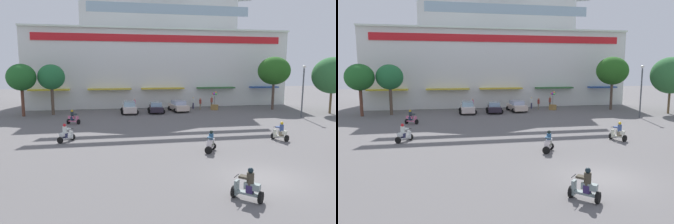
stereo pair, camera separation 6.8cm
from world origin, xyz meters
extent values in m
plane|color=#605D5D|center=(0.00, 13.00, 0.00)|extent=(128.00, 128.00, 0.00)
cube|color=silver|center=(0.00, 36.53, 5.67)|extent=(39.39, 13.06, 11.34)
cube|color=silver|center=(0.00, 37.18, 14.40)|extent=(23.67, 11.75, 6.13)
cube|color=red|center=(0.00, 29.94, 10.04)|extent=(36.23, 0.12, 1.01)
cube|color=silver|center=(0.00, 29.90, 11.46)|extent=(39.39, 0.70, 0.24)
cube|color=gold|center=(-15.98, 29.45, 2.88)|extent=(5.37, 1.10, 0.20)
cube|color=gold|center=(-7.87, 29.45, 2.88)|extent=(6.05, 1.10, 0.20)
cube|color=gold|center=(-0.24, 29.45, 2.88)|extent=(6.25, 1.10, 0.20)
cube|color=#346837|center=(7.91, 29.45, 2.88)|extent=(5.78, 1.10, 0.20)
cube|color=#284B95|center=(15.78, 29.45, 2.88)|extent=(4.51, 1.10, 0.20)
cube|color=#99B7C6|center=(0.00, 24.74, 13.18)|extent=(20.83, 0.08, 1.23)
cylinder|color=brown|center=(-14.92, 25.53, 1.79)|extent=(0.37, 0.37, 3.59)
ellipsoid|color=#236837|center=(-14.92, 25.53, 4.73)|extent=(3.25, 2.77, 3.10)
cylinder|color=brown|center=(14.70, 24.86, 1.93)|extent=(0.36, 0.36, 3.86)
ellipsoid|color=#265E1E|center=(14.70, 24.86, 5.45)|extent=(4.55, 3.89, 3.86)
cylinder|color=brown|center=(-18.24, 24.99, 1.77)|extent=(0.37, 0.37, 3.55)
ellipsoid|color=#226127|center=(-18.24, 24.99, 4.73)|extent=(3.38, 3.48, 3.20)
cylinder|color=brown|center=(19.98, 19.93, 1.58)|extent=(0.28, 0.28, 3.16)
ellipsoid|color=#2D6834|center=(19.98, 19.93, 4.90)|extent=(4.97, 4.75, 4.61)
cube|color=beige|center=(-5.45, 25.10, 0.63)|extent=(1.73, 4.47, 0.72)
cube|color=#90B3C6|center=(-5.45, 25.10, 1.27)|extent=(1.46, 2.25, 0.56)
cylinder|color=black|center=(-6.26, 26.49, 0.30)|extent=(0.60, 0.17, 0.60)
cylinder|color=black|center=(-4.60, 26.46, 0.30)|extent=(0.60, 0.17, 0.60)
cylinder|color=black|center=(-6.30, 23.73, 0.30)|extent=(0.60, 0.17, 0.60)
cylinder|color=black|center=(-4.65, 23.71, 0.30)|extent=(0.60, 0.17, 0.60)
cube|color=#28212E|center=(-1.97, 24.86, 0.58)|extent=(1.98, 3.95, 0.63)
cube|color=#93B4D0|center=(-1.97, 24.86, 1.14)|extent=(1.57, 2.03, 0.48)
cylinder|color=black|center=(-2.67, 26.11, 0.30)|extent=(0.61, 0.22, 0.60)
cylinder|color=black|center=(-1.05, 25.96, 0.30)|extent=(0.61, 0.22, 0.60)
cylinder|color=black|center=(-2.89, 23.76, 0.30)|extent=(0.61, 0.22, 0.60)
cylinder|color=black|center=(-1.27, 23.61, 0.30)|extent=(0.61, 0.22, 0.60)
cube|color=beige|center=(1.22, 25.58, 0.61)|extent=(2.13, 4.22, 0.67)
cube|color=#A5B0CF|center=(1.22, 25.58, 1.21)|extent=(1.69, 2.17, 0.53)
cylinder|color=black|center=(0.23, 26.74, 0.30)|extent=(0.61, 0.22, 0.60)
cylinder|color=black|center=(1.97, 26.91, 0.30)|extent=(0.61, 0.22, 0.60)
cylinder|color=black|center=(0.48, 24.24, 0.30)|extent=(0.61, 0.22, 0.60)
cylinder|color=black|center=(2.21, 24.41, 0.30)|extent=(0.61, 0.22, 0.60)
cylinder|color=black|center=(-11.01, 10.98, 0.26)|extent=(0.50, 0.43, 0.52)
cylinder|color=black|center=(-11.82, 9.95, 0.26)|extent=(0.50, 0.43, 0.52)
cube|color=silver|center=(-11.41, 10.46, 0.32)|extent=(0.93, 1.08, 0.10)
cube|color=silver|center=(-11.56, 10.28, 0.65)|extent=(0.69, 0.76, 0.28)
cube|color=silver|center=(-11.09, 10.88, 0.46)|extent=(0.34, 0.31, 0.64)
cylinder|color=black|center=(-11.07, 10.90, 0.99)|extent=(0.43, 0.35, 0.04)
cube|color=#262847|center=(-11.49, 10.36, 0.53)|extent=(0.42, 0.42, 0.36)
cylinder|color=silver|center=(-11.49, 10.36, 0.99)|extent=(0.45, 0.45, 0.55)
sphere|color=red|center=(-11.49, 10.36, 1.37)|extent=(0.25, 0.25, 0.25)
cube|color=silver|center=(-11.31, 10.59, 1.02)|extent=(0.54, 0.56, 0.10)
cylinder|color=black|center=(-2.55, -1.92, 0.26)|extent=(0.47, 0.47, 0.52)
cylinder|color=black|center=(-1.68, -2.77, 0.26)|extent=(0.47, 0.47, 0.52)
cube|color=slate|center=(-2.11, -2.35, 0.32)|extent=(0.96, 0.95, 0.10)
cube|color=slate|center=(-1.96, -2.50, 0.68)|extent=(0.70, 0.69, 0.28)
cube|color=slate|center=(-2.46, -2.01, 0.48)|extent=(0.32, 0.33, 0.67)
cylinder|color=black|center=(-2.48, -1.99, 1.02)|extent=(0.39, 0.40, 0.04)
cube|color=#2F2352|center=(-2.03, -2.43, 0.56)|extent=(0.42, 0.42, 0.36)
cylinder|color=#3A3429|center=(-2.03, -2.43, 1.01)|extent=(0.45, 0.45, 0.54)
sphere|color=black|center=(-2.03, -2.43, 1.39)|extent=(0.25, 0.25, 0.25)
cube|color=#3A3429|center=(-2.22, -2.25, 1.04)|extent=(0.55, 0.55, 0.10)
cylinder|color=black|center=(-11.18, 18.10, 0.26)|extent=(0.35, 0.53, 0.52)
cylinder|color=black|center=(-12.24, 18.61, 0.26)|extent=(0.35, 0.53, 0.52)
cube|color=#D4678E|center=(-11.71, 18.36, 0.32)|extent=(1.05, 0.69, 0.10)
cube|color=#D4678E|center=(-11.90, 18.45, 0.72)|extent=(0.72, 0.55, 0.28)
cube|color=#D4678E|center=(-11.29, 18.15, 0.51)|extent=(0.26, 0.35, 0.70)
cylinder|color=black|center=(-11.27, 18.14, 1.06)|extent=(0.26, 0.49, 0.04)
cube|color=#202D4A|center=(-11.82, 18.41, 0.60)|extent=(0.39, 0.41, 0.36)
cylinder|color=#242F37|center=(-11.82, 18.41, 1.04)|extent=(0.43, 0.43, 0.51)
sphere|color=gold|center=(-11.82, 18.41, 1.40)|extent=(0.25, 0.25, 0.25)
cube|color=#242F37|center=(-11.59, 18.29, 1.06)|extent=(0.54, 0.50, 0.10)
cylinder|color=black|center=(5.25, 8.24, 0.26)|extent=(0.53, 0.37, 0.52)
cylinder|color=black|center=(5.81, 7.17, 0.26)|extent=(0.53, 0.37, 0.52)
cube|color=beige|center=(5.53, 7.70, 0.32)|extent=(0.74, 1.07, 0.10)
cube|color=beige|center=(5.63, 7.51, 0.69)|extent=(0.58, 0.74, 0.28)
cube|color=beige|center=(5.31, 8.13, 0.49)|extent=(0.35, 0.27, 0.68)
cylinder|color=black|center=(5.30, 8.15, 1.03)|extent=(0.48, 0.27, 0.04)
cube|color=#7D715B|center=(5.59, 7.60, 0.57)|extent=(0.41, 0.40, 0.36)
cylinder|color=#3A4F85|center=(5.59, 7.60, 1.03)|extent=(0.43, 0.43, 0.56)
sphere|color=gold|center=(5.59, 7.60, 1.42)|extent=(0.25, 0.25, 0.25)
cube|color=#3A4F85|center=(5.47, 7.83, 1.06)|extent=(0.51, 0.55, 0.10)
cylinder|color=black|center=(-1.44, 4.97, 0.26)|extent=(0.51, 0.40, 0.52)
cylinder|color=black|center=(-0.80, 5.96, 0.26)|extent=(0.51, 0.40, 0.52)
cube|color=silver|center=(-1.12, 5.46, 0.32)|extent=(0.80, 1.03, 0.10)
cube|color=silver|center=(-1.01, 5.64, 0.73)|extent=(0.61, 0.72, 0.28)
cube|color=silver|center=(-1.38, 5.06, 0.51)|extent=(0.34, 0.29, 0.71)
cylinder|color=black|center=(-1.39, 5.04, 1.07)|extent=(0.46, 0.31, 0.04)
cube|color=slate|center=(-1.06, 5.56, 0.61)|extent=(0.42, 0.41, 0.36)
cylinder|color=#2D577A|center=(-1.06, 5.56, 1.04)|extent=(0.44, 0.44, 0.49)
sphere|color=black|center=(-1.06, 5.56, 1.39)|extent=(0.25, 0.25, 0.25)
cube|color=#2D577A|center=(-1.20, 5.34, 1.06)|extent=(0.52, 0.55, 0.10)
cylinder|color=#4C4242|center=(-4.49, 28.40, 0.40)|extent=(0.26, 0.26, 0.80)
cylinder|color=pink|center=(-4.49, 28.40, 1.08)|extent=(0.42, 0.42, 0.55)
sphere|color=tan|center=(-4.49, 28.40, 1.46)|extent=(0.20, 0.20, 0.20)
cylinder|color=#81705D|center=(4.60, 26.64, 0.42)|extent=(0.24, 0.24, 0.84)
cylinder|color=maroon|center=(4.60, 26.64, 1.14)|extent=(0.39, 0.39, 0.60)
sphere|color=tan|center=(4.60, 26.64, 1.56)|extent=(0.24, 0.24, 0.24)
cylinder|color=#50423A|center=(6.88, 28.36, 0.41)|extent=(0.30, 0.30, 0.83)
cylinder|color=#994336|center=(6.88, 28.36, 1.13)|extent=(0.49, 0.49, 0.60)
sphere|color=tan|center=(6.88, 28.36, 1.55)|extent=(0.24, 0.24, 0.24)
cylinder|color=#2D2D47|center=(3.95, 27.96, 0.43)|extent=(0.30, 0.30, 0.85)
cylinder|color=silver|center=(3.95, 27.96, 1.16)|extent=(0.48, 0.48, 0.61)
sphere|color=tan|center=(3.95, 27.96, 1.57)|extent=(0.20, 0.20, 0.20)
cylinder|color=#474C51|center=(14.34, 17.68, 2.90)|extent=(0.16, 0.16, 5.81)
ellipsoid|color=silver|center=(14.34, 17.68, 5.99)|extent=(0.40, 0.40, 0.28)
cube|color=olive|center=(6.49, 26.03, 0.38)|extent=(0.96, 1.08, 0.75)
cylinder|color=#4C4C4C|center=(6.49, 26.03, 1.35)|extent=(0.04, 0.04, 1.20)
sphere|color=orange|center=(6.60, 26.04, 2.39)|extent=(0.39, 0.39, 0.39)
sphere|color=purple|center=(6.52, 26.17, 2.25)|extent=(0.36, 0.36, 0.36)
sphere|color=#DF5C1F|center=(6.31, 26.15, 2.28)|extent=(0.29, 0.29, 0.29)
sphere|color=purple|center=(6.42, 25.96, 2.31)|extent=(0.37, 0.37, 0.37)
sphere|color=#48CA57|center=(6.58, 25.82, 2.26)|extent=(0.34, 0.34, 0.34)
camera|label=1|loc=(-8.00, -14.23, 5.79)|focal=32.52mm
camera|label=2|loc=(-7.93, -14.24, 5.79)|focal=32.52mm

